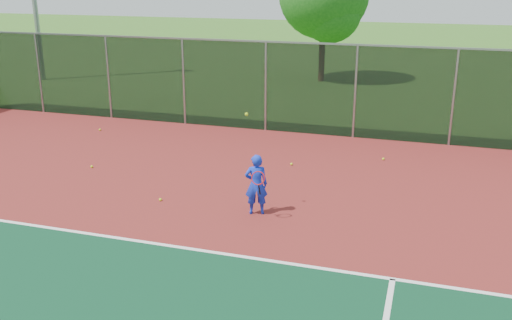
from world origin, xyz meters
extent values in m
cube|color=maroon|center=(0.00, 2.00, 0.01)|extent=(30.00, 20.00, 0.02)
cube|color=white|center=(2.00, 3.00, 0.03)|extent=(22.00, 0.10, 0.00)
cube|color=black|center=(0.00, 12.00, 1.52)|extent=(30.00, 0.04, 3.00)
cube|color=gray|center=(0.00, 12.00, 3.02)|extent=(30.00, 0.06, 0.06)
imported|color=#1631CF|center=(-1.16, 5.07, 0.71)|extent=(0.58, 0.48, 1.38)
cylinder|color=black|center=(-1.01, 4.82, 0.70)|extent=(0.03, 0.15, 0.27)
torus|color=#A51414|center=(-1.01, 4.72, 1.00)|extent=(0.30, 0.13, 0.29)
sphere|color=#C3E61A|center=(-1.41, 5.17, 2.26)|extent=(0.07, 0.07, 0.07)
sphere|color=#C3E61A|center=(-8.39, 10.21, 0.06)|extent=(0.07, 0.07, 0.07)
sphere|color=#C3E61A|center=(-3.54, 5.08, 0.06)|extent=(0.07, 0.07, 0.07)
sphere|color=#C3E61A|center=(-1.23, 8.58, 0.06)|extent=(0.07, 0.07, 0.07)
sphere|color=#C3E61A|center=(-6.45, 6.70, 0.06)|extent=(0.07, 0.07, 0.07)
sphere|color=#C3E61A|center=(1.19, 9.82, 0.06)|extent=(0.07, 0.07, 0.07)
cylinder|color=#3C2816|center=(-3.05, 22.00, 1.23)|extent=(0.30, 0.30, 2.46)
sphere|color=#185216|center=(-2.65, 21.70, 3.42)|extent=(3.01, 3.01, 3.01)
camera|label=1|loc=(2.36, -6.17, 5.14)|focal=40.00mm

